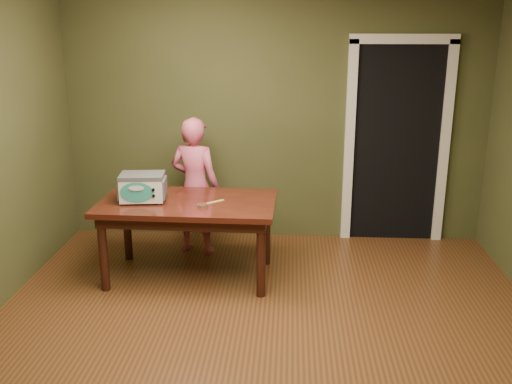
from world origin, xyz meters
TOP-DOWN VIEW (x-y plane):
  - floor at (0.00, 0.00)m, footprint 5.00×5.00m
  - room_shell at (0.00, 0.00)m, footprint 4.52×5.02m
  - doorway at (1.30, 2.78)m, footprint 1.10×0.66m
  - dining_table at (-0.76, 1.35)m, footprint 1.62×0.94m
  - toy_oven at (-1.16, 1.31)m, footprint 0.44×0.32m
  - baking_pan at (-0.59, 1.19)m, footprint 0.10×0.10m
  - spatula at (-0.50, 1.32)m, footprint 0.15×0.14m
  - child at (-0.79, 1.97)m, footprint 0.59×0.47m

SIDE VIEW (x-z plane):
  - floor at x=0.00m, z-range 0.00..0.00m
  - dining_table at x=-0.76m, z-range 0.28..1.03m
  - child at x=-0.79m, z-range 0.00..1.42m
  - spatula at x=-0.50m, z-range 0.75..0.76m
  - baking_pan at x=-0.59m, z-range 0.75..0.77m
  - toy_oven at x=-1.16m, z-range 0.76..1.02m
  - doorway at x=1.30m, z-range -0.07..2.18m
  - room_shell at x=0.00m, z-range 0.40..3.01m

